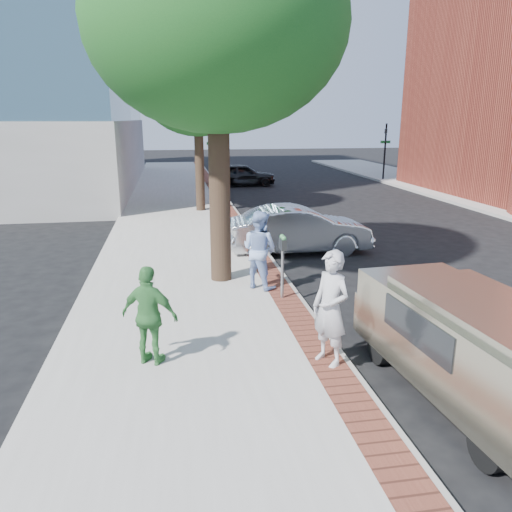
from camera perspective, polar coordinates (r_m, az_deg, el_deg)
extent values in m
plane|color=black|center=(11.16, 0.11, -6.15)|extent=(120.00, 120.00, 0.00)
cube|color=#9E9991|center=(18.67, -8.62, 2.79)|extent=(5.00, 60.00, 0.15)
cube|color=brown|center=(18.82, -1.91, 3.30)|extent=(0.60, 60.00, 0.01)
cube|color=gray|center=(18.88, -0.85, 3.10)|extent=(0.10, 60.00, 0.15)
cylinder|color=black|center=(32.42, -5.00, 11.47)|extent=(0.12, 0.12, 3.80)
imported|color=black|center=(32.36, -5.05, 13.41)|extent=(0.18, 0.15, 0.90)
cube|color=#1E7238|center=(32.38, -5.03, 12.70)|extent=(0.70, 0.03, 0.18)
cylinder|color=black|center=(35.31, 14.50, 11.37)|extent=(0.12, 0.12, 3.80)
imported|color=black|center=(35.26, 14.62, 13.15)|extent=(0.18, 0.15, 0.90)
cube|color=#1E7238|center=(35.28, 14.58, 12.50)|extent=(0.70, 0.03, 0.18)
cylinder|color=black|center=(12.31, -4.17, 7.19)|extent=(0.52, 0.52, 4.40)
ellipsoid|color=#164E1A|center=(12.37, -4.55, 25.13)|extent=(6.00, 6.00, 4.92)
cylinder|color=black|center=(22.36, -6.46, 10.12)|extent=(0.40, 0.40, 3.85)
ellipsoid|color=#164E1A|center=(22.30, -6.73, 18.45)|extent=(4.80, 4.80, 3.94)
cylinder|color=gray|center=(11.26, 3.04, -2.06)|extent=(0.07, 0.07, 1.15)
cube|color=#2D3030|center=(10.99, 3.19, 1.25)|extent=(0.12, 0.14, 0.24)
cube|color=#2D3030|center=(11.16, 2.99, 1.48)|extent=(0.12, 0.14, 0.24)
sphere|color=#3F8C4C|center=(10.95, 3.20, 2.02)|extent=(0.11, 0.11, 0.11)
sphere|color=#3F8C4C|center=(11.12, 3.00, 2.23)|extent=(0.11, 0.11, 0.11)
imported|color=#B3B2B7|center=(8.25, 8.52, -5.95)|extent=(0.75, 0.84, 1.94)
imported|color=#91ADE1|center=(11.90, 0.39, 0.75)|extent=(1.15, 1.15, 1.88)
imported|color=#3B833F|center=(8.40, -12.05, -6.70)|extent=(1.07, 0.80, 1.68)
imported|color=silver|center=(15.72, 4.91, 3.01)|extent=(4.50, 1.60, 1.48)
imported|color=black|center=(31.77, -1.59, 9.28)|extent=(4.16, 1.71, 1.41)
cube|color=gray|center=(8.08, 23.57, -9.38)|extent=(2.01, 4.42, 1.21)
cube|color=gray|center=(9.60, 16.70, -6.38)|extent=(1.72, 0.92, 0.72)
cube|color=gray|center=(7.64, 25.32, -5.50)|extent=(1.74, 3.15, 0.14)
cylinder|color=black|center=(9.00, 13.98, -10.15)|extent=(0.24, 0.59, 0.57)
cylinder|color=black|center=(9.74, 21.79, -8.83)|extent=(0.24, 0.59, 0.57)
cylinder|color=black|center=(7.01, 25.05, -19.23)|extent=(0.24, 0.59, 0.57)
cube|color=black|center=(7.64, 17.76, -7.98)|extent=(0.15, 1.79, 0.49)
cube|color=black|center=(9.82, 15.66, -3.95)|extent=(1.43, 0.12, 0.36)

